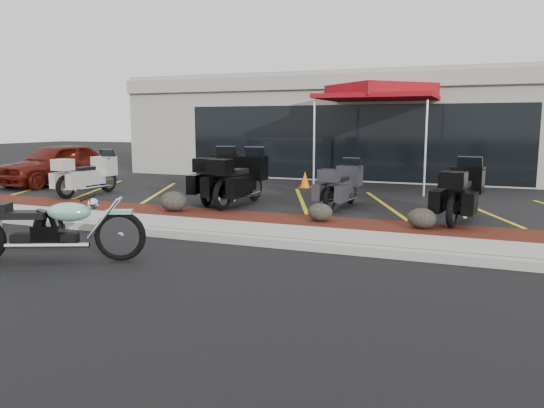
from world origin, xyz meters
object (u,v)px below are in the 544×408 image
at_px(parked_car, 57,164).
at_px(hero_cruiser, 120,228).
at_px(touring_white, 108,171).
at_px(traffic_cone, 305,180).
at_px(popup_canopy, 380,94).

bearing_deg(parked_car, hero_cruiser, -32.86).
relative_size(touring_white, traffic_cone, 4.21).
bearing_deg(traffic_cone, touring_white, -147.69).
height_order(touring_white, parked_car, parked_car).
bearing_deg(hero_cruiser, parked_car, 115.23).
height_order(touring_white, traffic_cone, touring_white).
distance_m(traffic_cone, popup_canopy, 3.52).
bearing_deg(popup_canopy, hero_cruiser, -123.01).
bearing_deg(popup_canopy, traffic_cone, -176.75).
bearing_deg(touring_white, popup_canopy, -55.72).
relative_size(hero_cruiser, popup_canopy, 0.68).
height_order(hero_cruiser, parked_car, parked_car).
xyz_separation_m(hero_cruiser, traffic_cone, (0.01, 9.20, -0.12)).
bearing_deg(hero_cruiser, popup_canopy, 54.89).
bearing_deg(hero_cruiser, traffic_cone, 66.54).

